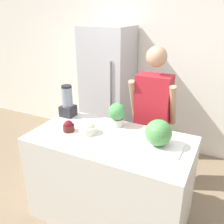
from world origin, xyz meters
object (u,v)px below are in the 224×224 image
at_px(person, 152,119).
at_px(potted_plant, 117,114).
at_px(refrigerator, 108,89).
at_px(blender, 68,103).
at_px(bowl_cherries, 69,127).
at_px(bowl_cream, 88,128).
at_px(watermelon, 158,133).

distance_m(person, potted_plant, 0.53).
relative_size(refrigerator, blender, 5.17).
relative_size(person, bowl_cherries, 15.02).
xyz_separation_m(refrigerator, potted_plant, (0.67, -1.10, 0.14)).
bearing_deg(bowl_cream, potted_plant, 57.32).
xyz_separation_m(refrigerator, person, (0.92, -0.67, -0.04)).
height_order(refrigerator, blender, refrigerator).
distance_m(refrigerator, potted_plant, 1.30).
distance_m(watermelon, bowl_cherries, 0.89).
xyz_separation_m(bowl_cherries, bowl_cream, (0.20, 0.05, 0.00)).
bearing_deg(bowl_cherries, bowl_cream, 14.55).
relative_size(refrigerator, person, 1.08).
bearing_deg(bowl_cherries, blender, 126.32).
bearing_deg(potted_plant, bowl_cream, -122.68).
bearing_deg(watermelon, potted_plant, 156.34).
bearing_deg(person, bowl_cream, -120.95).
height_order(refrigerator, potted_plant, refrigerator).
bearing_deg(bowl_cherries, watermelon, 7.03).
xyz_separation_m(person, blender, (-0.86, -0.45, 0.20)).
xyz_separation_m(bowl_cherries, potted_plant, (0.38, 0.33, 0.08)).
xyz_separation_m(watermelon, bowl_cherries, (-0.88, -0.11, -0.08)).
distance_m(bowl_cherries, bowl_cream, 0.20).
height_order(bowl_cream, blender, blender).
bearing_deg(person, watermelon, -68.67).
height_order(watermelon, bowl_cream, watermelon).
bearing_deg(watermelon, blender, 169.49).
distance_m(bowl_cherries, potted_plant, 0.51).
bearing_deg(blender, refrigerator, 93.38).
distance_m(bowl_cherries, blender, 0.41).
relative_size(bowl_cherries, blender, 0.32).
distance_m(bowl_cream, potted_plant, 0.34).
relative_size(watermelon, bowl_cream, 1.37).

